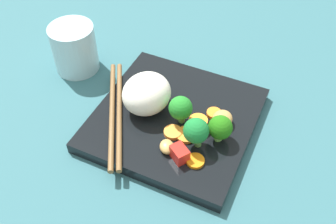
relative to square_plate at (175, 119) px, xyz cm
name	(u,v)px	position (x,y,z in cm)	size (l,w,h in cm)	color
ground_plane	(174,128)	(0.00, 0.00, -1.98)	(110.00, 110.00, 2.00)	#2E5D65
square_plate	(175,119)	(0.00, 0.00, 0.00)	(24.16, 24.16, 1.97)	black
rice_mound	(147,92)	(-4.68, 0.33, 4.06)	(8.00, 7.30, 6.15)	silver
broccoli_floret_0	(196,131)	(4.91, -4.54, 4.21)	(3.73, 3.73, 5.23)	#599949
broccoli_floret_1	(220,128)	(7.78, -2.09, 3.50)	(3.60, 3.60, 4.47)	#73BF52
broccoli_floret_2	(181,108)	(1.28, -0.96, 3.98)	(3.63, 3.63, 4.94)	#68AB51
carrot_slice_0	(199,119)	(3.90, 0.40, 1.22)	(2.98, 2.98, 0.48)	orange
carrot_slice_1	(173,132)	(1.07, -3.60, 1.28)	(2.75, 2.75, 0.60)	orange
carrot_slice_2	(214,113)	(5.71, 2.39, 1.28)	(2.35, 2.35, 0.59)	orange
carrot_slice_3	(186,135)	(3.10, -3.27, 1.23)	(3.18, 3.18, 0.49)	orange
carrot_slice_4	(195,161)	(5.90, -7.33, 1.23)	(2.60, 2.60, 0.49)	orange
pepper_chunk_0	(199,130)	(4.65, -1.96, 1.63)	(2.15, 1.73, 1.30)	red
pepper_chunk_1	(180,154)	(3.58, -7.50, 2.02)	(2.59, 1.96, 2.08)	red
chicken_piece_0	(222,119)	(7.38, 1.06, 2.02)	(3.39, 3.04, 2.07)	#B68B48
chicken_piece_2	(167,147)	(1.37, -6.79, 1.71)	(2.57, 2.09, 1.44)	tan
chopstick_pair	(116,112)	(-8.75, -3.11, 1.39)	(11.72, 21.15, 0.82)	brown
drinking_glass	(74,48)	(-21.58, 6.57, 3.35)	(7.89, 7.89, 8.67)	silver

